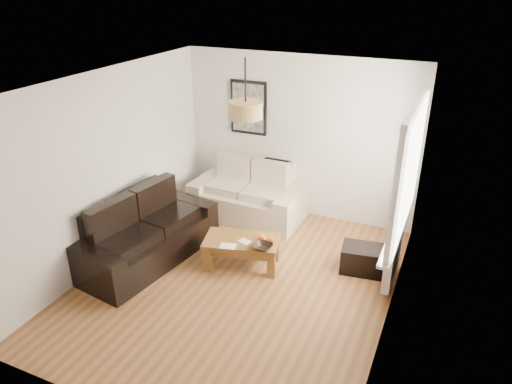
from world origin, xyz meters
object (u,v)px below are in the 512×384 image
at_px(sofa_leather, 145,230).
at_px(coffee_table, 242,252).
at_px(loveseat_cream, 248,191).
at_px(ottoman, 365,259).

bearing_deg(sofa_leather, coffee_table, -65.40).
height_order(sofa_leather, coffee_table, sofa_leather).
relative_size(loveseat_cream, coffee_table, 1.79).
height_order(loveseat_cream, ottoman, loveseat_cream).
bearing_deg(loveseat_cream, coffee_table, -66.65).
bearing_deg(sofa_leather, loveseat_cream, -14.86).
bearing_deg(coffee_table, sofa_leather, -164.09).
bearing_deg(loveseat_cream, ottoman, -19.52).
relative_size(loveseat_cream, sofa_leather, 0.87).
xyz_separation_m(loveseat_cream, ottoman, (2.11, -0.84, -0.27)).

